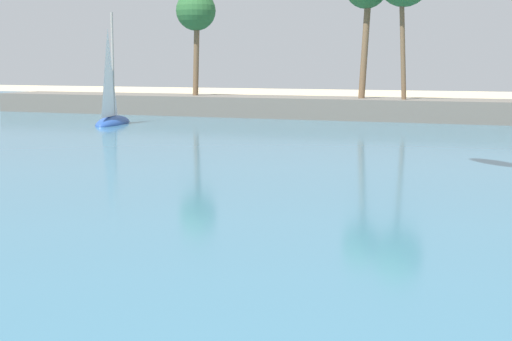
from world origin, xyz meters
TOP-DOWN VIEW (x-y plane):
  - sea at (0.00, 54.25)m, footprint 220.00×95.14m
  - palm_headland at (0.41, 61.65)m, footprint 89.73×6.52m
  - sailboat_mid_bay at (-26.31, 49.17)m, footprint 3.37×6.57m

SIDE VIEW (x-z plane):
  - sea at x=0.00m, z-range 0.00..0.06m
  - sailboat_mid_bay at x=-26.31m, z-range -3.68..5.45m
  - palm_headland at x=0.41m, z-range -3.55..9.81m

